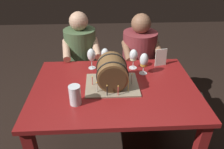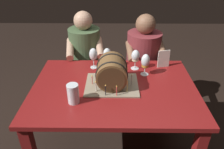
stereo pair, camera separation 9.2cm
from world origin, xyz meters
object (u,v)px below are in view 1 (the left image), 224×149
wine_glass_empty (91,55)px  menu_card (161,57)px  dining_table (114,98)px  barrel_cake (112,73)px  beer_pint (75,96)px  person_seated_left (82,68)px  wine_glass_amber (144,61)px  wine_glass_red (105,54)px  person_seated_right (138,66)px  wine_glass_white (134,56)px

wine_glass_empty → menu_card: bearing=2.1°
dining_table → barrel_cake: barrel_cake is taller
barrel_cake → beer_pint: 0.35m
menu_card → person_seated_left: (-0.76, 0.38, -0.30)m
wine_glass_empty → beer_pint: size_ratio=1.31×
wine_glass_amber → wine_glass_red: bearing=158.2°
wine_glass_empty → person_seated_left: bearing=107.9°
menu_card → wine_glass_amber: bearing=-155.3°
beer_pint → person_seated_right: person_seated_right is taller
barrel_cake → person_seated_right: size_ratio=0.37×
wine_glass_empty → person_seated_left: 0.55m
wine_glass_white → beer_pint: size_ratio=1.25×
beer_pint → person_seated_left: 0.96m
wine_glass_empty → person_seated_right: 0.73m
dining_table → person_seated_left: bearing=113.7°
wine_glass_amber → person_seated_right: bearing=84.2°
barrel_cake → person_seated_left: size_ratio=0.36×
barrel_cake → wine_glass_empty: (-0.17, 0.29, 0.01)m
barrel_cake → wine_glass_white: 0.35m
wine_glass_white → wine_glass_amber: bearing=-54.0°
wine_glass_white → person_seated_left: 0.74m
wine_glass_red → wine_glass_empty: size_ratio=0.98×
wine_glass_amber → person_seated_right: person_seated_right is taller
person_seated_left → wine_glass_empty: bearing=-72.1°
dining_table → wine_glass_red: size_ratio=6.97×
wine_glass_amber → wine_glass_empty: same height
dining_table → barrel_cake: size_ratio=3.12×
wine_glass_red → wine_glass_empty: wine_glass_empty is taller
wine_glass_amber → menu_card: 0.24m
menu_card → wine_glass_empty: bearing=169.3°
dining_table → wine_glass_red: (-0.06, 0.32, 0.24)m
menu_card → person_seated_left: size_ratio=0.14×
person_seated_right → wine_glass_red: bearing=-134.0°
dining_table → wine_glass_white: 0.42m
barrel_cake → person_seated_left: person_seated_left is taller
beer_pint → menu_card: menu_card is taller
person_seated_left → wine_glass_white: bearing=-39.9°
wine_glass_empty → wine_glass_white: bearing=-2.4°
barrel_cake → wine_glass_amber: barrel_cake is taller
dining_table → wine_glass_white: (0.19, 0.30, 0.23)m
dining_table → wine_glass_amber: (0.26, 0.19, 0.23)m
beer_pint → person_seated_left: person_seated_left is taller
barrel_cake → wine_glass_red: size_ratio=2.24×
wine_glass_amber → barrel_cake: bearing=-147.9°
wine_glass_white → person_seated_right: size_ratio=0.16×
wine_glass_red → menu_card: size_ratio=1.16×
barrel_cake → wine_glass_white: size_ratio=2.29×
barrel_cake → wine_glass_red: 0.31m
barrel_cake → menu_card: barrel_cake is taller
dining_table → person_seated_left: 0.79m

